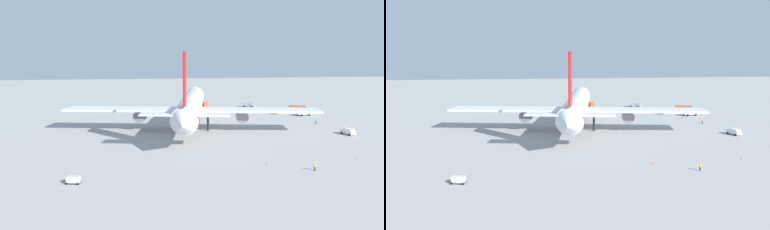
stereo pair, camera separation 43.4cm
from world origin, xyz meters
The scene contains 18 objects.
ground_plane centered at (0.00, 0.00, 0.00)m, with size 600.00×600.00×0.00m, color #9E9E99.
airliner centered at (-1.19, 0.31, 7.82)m, with size 74.38×81.80×25.04m.
service_truck_0 centered at (51.86, -14.99, 1.48)m, with size 6.12×3.61×2.67m.
service_truck_1 centered at (47.62, -36.41, 1.25)m, with size 4.82×6.16×2.26m.
service_truck_2 centered at (26.87, -41.02, 1.68)m, with size 5.27×3.94×3.10m.
service_truck_3 centered at (30.42, -52.91, 1.52)m, with size 4.39×7.30×2.65m.
service_truck_4 centered at (19.55, -50.60, 1.28)m, with size 3.64×6.68×2.40m.
service_van centered at (-17.52, -46.20, 1.03)m, with size 4.96×2.78×1.97m.
baggage_cart_0 centered at (-48.27, 30.93, 0.78)m, with size 2.08×3.51×1.43m.
ground_worker_0 centered at (1.31, -46.00, 0.88)m, with size 0.56×0.56×1.73m.
ground_worker_1 centered at (-48.80, -17.94, 0.86)m, with size 0.49×0.49×1.69m.
ground_worker_2 centered at (48.32, -49.97, 0.83)m, with size 0.56×0.56×1.65m.
ground_worker_3 centered at (42.24, -47.69, 0.89)m, with size 0.54×0.54×1.74m.
traffic_cone_0 centered at (6.48, 41.63, 0.28)m, with size 0.36×0.36×0.55m, color orange.
traffic_cone_1 centered at (-42.53, -32.00, 0.28)m, with size 0.36×0.36×0.55m, color orange.
traffic_cone_2 centered at (-42.46, -9.96, 0.28)m, with size 0.36×0.36×0.55m, color orange.
traffic_cone_3 centered at (23.33, 42.93, 0.28)m, with size 0.36×0.36×0.55m, color orange.
traffic_cone_4 centered at (27.20, -32.83, 0.28)m, with size 0.36×0.36×0.55m, color orange.
Camera 2 is at (-115.43, 19.61, 23.35)m, focal length 33.31 mm.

